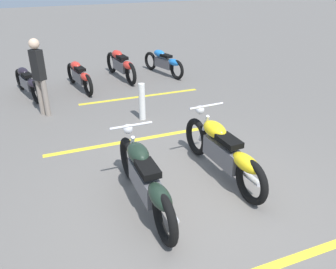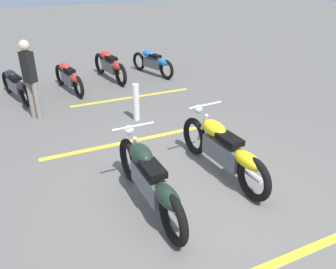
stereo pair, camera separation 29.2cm
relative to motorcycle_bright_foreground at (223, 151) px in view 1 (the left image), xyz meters
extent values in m
plane|color=#66605B|center=(-0.42, 0.70, -0.46)|extent=(60.00, 60.00, 0.00)
torus|color=black|center=(0.84, 0.01, -0.13)|extent=(0.67, 0.11, 0.67)
torus|color=black|center=(-0.72, 0.00, -0.13)|extent=(0.67, 0.11, 0.67)
cube|color=#59595E|center=(0.01, 0.00, -0.04)|extent=(0.84, 0.22, 0.32)
ellipsoid|color=yellow|center=(0.28, 0.00, 0.26)|extent=(0.52, 0.28, 0.24)
ellipsoid|color=yellow|center=(-0.56, 0.00, 0.10)|extent=(0.56, 0.24, 0.22)
cube|color=black|center=(-0.12, 0.00, 0.24)|extent=(0.44, 0.24, 0.09)
cylinder|color=silver|center=(0.61, 0.01, 0.13)|extent=(0.27, 0.06, 0.56)
cylinder|color=silver|center=(0.56, 0.01, 0.56)|extent=(0.04, 0.62, 0.04)
sphere|color=silver|center=(0.76, 0.01, 0.42)|extent=(0.15, 0.15, 0.15)
cylinder|color=silver|center=(-0.39, -0.14, -0.20)|extent=(0.70, 0.09, 0.09)
torus|color=black|center=(0.63, 1.35, -0.13)|extent=(0.67, 0.14, 0.67)
torus|color=black|center=(-0.93, 1.42, -0.13)|extent=(0.67, 0.14, 0.67)
cube|color=#59595E|center=(-0.20, 1.39, -0.04)|extent=(0.85, 0.26, 0.32)
ellipsoid|color=black|center=(0.07, 1.38, 0.26)|extent=(0.53, 0.30, 0.24)
ellipsoid|color=black|center=(-0.77, 1.42, 0.10)|extent=(0.57, 0.26, 0.22)
cube|color=black|center=(-0.33, 1.40, 0.24)|extent=(0.45, 0.26, 0.09)
cylinder|color=silver|center=(0.40, 1.36, 0.13)|extent=(0.27, 0.07, 0.56)
cylinder|color=silver|center=(0.35, 1.37, 0.56)|extent=(0.06, 0.62, 0.04)
sphere|color=silver|center=(0.55, 1.36, 0.42)|extent=(0.15, 0.15, 0.15)
cylinder|color=silver|center=(-0.61, 1.27, -0.20)|extent=(0.70, 0.12, 0.09)
torus|color=black|center=(6.42, -1.38, -0.17)|extent=(0.59, 0.23, 0.59)
torus|color=black|center=(5.10, -1.70, -0.17)|extent=(0.59, 0.23, 0.59)
cube|color=#59595E|center=(5.72, -1.55, -0.09)|extent=(0.76, 0.36, 0.28)
ellipsoid|color=blue|center=(5.95, -1.50, 0.17)|extent=(0.50, 0.34, 0.21)
ellipsoid|color=blue|center=(5.23, -1.67, 0.03)|extent=(0.53, 0.32, 0.19)
cube|color=black|center=(5.61, -1.58, 0.15)|extent=(0.42, 0.29, 0.08)
torus|color=black|center=(6.65, -0.13, -0.14)|extent=(0.65, 0.16, 0.65)
torus|color=black|center=(5.14, -0.26, -0.14)|extent=(0.65, 0.16, 0.65)
cube|color=#59595E|center=(5.85, -0.20, -0.06)|extent=(0.83, 0.28, 0.31)
ellipsoid|color=red|center=(6.11, -0.18, 0.23)|extent=(0.52, 0.31, 0.23)
ellipsoid|color=red|center=(5.30, -0.25, 0.08)|extent=(0.56, 0.28, 0.21)
cube|color=black|center=(5.72, -0.21, 0.21)|extent=(0.44, 0.27, 0.09)
torus|color=black|center=(6.06, 1.23, -0.17)|extent=(0.59, 0.17, 0.58)
torus|color=black|center=(4.72, 1.06, -0.17)|extent=(0.59, 0.17, 0.58)
cube|color=#59595E|center=(5.35, 1.14, -0.10)|extent=(0.75, 0.28, 0.28)
ellipsoid|color=red|center=(5.58, 1.17, 0.16)|extent=(0.48, 0.30, 0.21)
ellipsoid|color=red|center=(4.86, 1.08, 0.02)|extent=(0.51, 0.27, 0.19)
cube|color=black|center=(5.24, 1.13, 0.15)|extent=(0.41, 0.26, 0.08)
torus|color=black|center=(6.05, 2.63, -0.18)|extent=(0.58, 0.21, 0.57)
torus|color=black|center=(4.75, 2.35, -0.18)|extent=(0.58, 0.21, 0.57)
cube|color=#59595E|center=(5.35, 2.48, -0.10)|extent=(0.74, 0.33, 0.27)
ellipsoid|color=black|center=(5.58, 2.53, 0.15)|extent=(0.48, 0.33, 0.20)
ellipsoid|color=black|center=(4.88, 2.38, 0.01)|extent=(0.51, 0.30, 0.19)
cube|color=black|center=(5.25, 2.46, 0.13)|extent=(0.41, 0.28, 0.08)
cylinder|color=gray|center=(3.80, 2.20, -0.05)|extent=(0.12, 0.12, 0.83)
cylinder|color=gray|center=(3.94, 2.30, -0.05)|extent=(0.12, 0.12, 0.83)
cube|color=black|center=(3.87, 2.25, 0.69)|extent=(0.31, 0.29, 0.66)
sphere|color=beige|center=(3.87, 2.25, 1.14)|extent=(0.22, 0.22, 0.22)
cylinder|color=white|center=(2.71, 0.32, -0.05)|extent=(0.14, 0.14, 0.82)
cube|color=yellow|center=(-1.83, 0.17, -0.46)|extent=(0.29, 3.20, 0.01)
cube|color=yellow|center=(1.80, 0.95, -0.46)|extent=(0.29, 3.20, 0.01)
cube|color=yellow|center=(4.10, -0.15, -0.46)|extent=(0.29, 3.20, 0.01)
camera|label=1|loc=(-3.83, 2.72, 2.56)|focal=36.25mm
camera|label=2|loc=(-3.70, 2.98, 2.56)|focal=36.25mm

